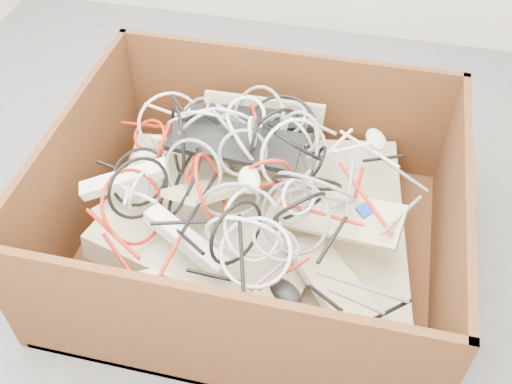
% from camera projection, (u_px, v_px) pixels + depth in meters
% --- Properties ---
extents(ground, '(3.00, 3.00, 0.00)m').
position_uv_depth(ground, '(201.00, 227.00, 2.26)').
color(ground, '#525154').
rests_on(ground, ground).
extents(cardboard_box, '(1.30, 1.08, 0.54)m').
position_uv_depth(cardboard_box, '(249.00, 228.00, 2.09)').
color(cardboard_box, '#3C250F').
rests_on(cardboard_box, ground).
extents(keyboard_pile, '(1.05, 0.92, 0.34)m').
position_uv_depth(keyboard_pile, '(255.00, 198.00, 1.99)').
color(keyboard_pile, '#CAC28E').
rests_on(keyboard_pile, cardboard_box).
extents(mice_scatter, '(0.89, 0.86, 0.20)m').
position_uv_depth(mice_scatter, '(240.00, 189.00, 1.92)').
color(mice_scatter, beige).
rests_on(mice_scatter, keyboard_pile).
extents(power_strip_left, '(0.30, 0.16, 0.12)m').
position_uv_depth(power_strip_left, '(124.00, 179.00, 1.92)').
color(power_strip_left, white).
rests_on(power_strip_left, keyboard_pile).
extents(power_strip_right, '(0.30, 0.18, 0.10)m').
position_uv_depth(power_strip_right, '(186.00, 240.00, 1.81)').
color(power_strip_right, white).
rests_on(power_strip_right, keyboard_pile).
extents(vga_plug, '(0.06, 0.06, 0.03)m').
position_uv_depth(vga_plug, '(364.00, 211.00, 1.87)').
color(vga_plug, '#0C37B7').
rests_on(vga_plug, keyboard_pile).
extents(cable_tangle, '(1.15, 0.84, 0.42)m').
position_uv_depth(cable_tangle, '(237.00, 164.00, 1.92)').
color(cable_tangle, gray).
rests_on(cable_tangle, keyboard_pile).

